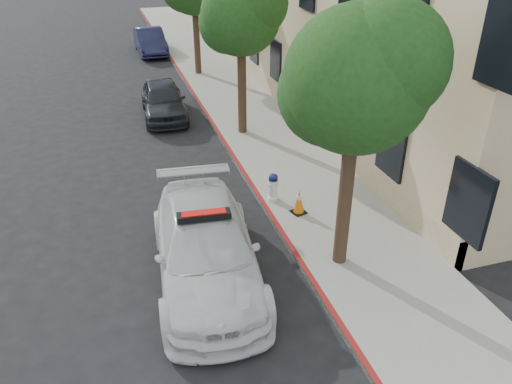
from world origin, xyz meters
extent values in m
plane|color=black|center=(0.00, 0.00, 0.00)|extent=(120.00, 120.00, 0.00)
cube|color=gray|center=(3.60, 10.00, 0.07)|extent=(3.20, 50.00, 0.15)
cube|color=maroon|center=(2.06, 10.00, 0.07)|extent=(0.12, 50.00, 0.15)
cylinder|color=black|center=(2.90, -2.00, 1.80)|extent=(0.30, 0.30, 3.30)
sphere|color=#1A3A12|center=(2.90, -2.00, 4.25)|extent=(2.80, 2.80, 2.80)
sphere|color=#1A3A12|center=(3.30, -2.30, 4.65)|extent=(2.24, 2.24, 2.24)
sphere|color=#1A3A12|center=(2.55, -1.70, 3.95)|extent=(2.10, 2.10, 2.10)
cylinder|color=black|center=(2.90, 6.00, 1.74)|extent=(0.30, 0.30, 3.19)
sphere|color=#1A3A12|center=(2.90, 6.00, 4.14)|extent=(2.60, 2.60, 2.60)
sphere|color=#1A3A12|center=(3.30, 5.70, 4.54)|extent=(2.08, 2.08, 2.08)
sphere|color=#1A3A12|center=(2.55, 6.30, 3.84)|extent=(1.95, 1.95, 1.95)
cylinder|color=black|center=(2.90, 14.00, 1.86)|extent=(0.30, 0.30, 3.41)
imported|color=silver|center=(-0.03, -1.55, 0.76)|extent=(2.60, 5.39, 1.51)
cube|color=black|center=(-0.03, -1.55, 1.57)|extent=(1.12, 0.38, 0.14)
cube|color=#A50A07|center=(-0.03, -1.55, 1.63)|extent=(0.92, 0.30, 0.06)
imported|color=black|center=(0.49, 8.76, 0.68)|extent=(1.80, 4.07, 1.36)
imported|color=#161838|center=(1.20, 19.33, 0.70)|extent=(1.58, 4.27, 1.40)
cylinder|color=white|center=(2.35, 1.01, 0.20)|extent=(0.30, 0.30, 0.09)
cylinder|color=white|center=(2.35, 1.01, 0.50)|extent=(0.23, 0.23, 0.52)
ellipsoid|color=navy|center=(2.35, 1.01, 0.85)|extent=(0.25, 0.25, 0.17)
cylinder|color=white|center=(2.35, 1.01, 0.62)|extent=(0.33, 0.13, 0.09)
cylinder|color=white|center=(2.35, 1.01, 0.62)|extent=(0.11, 0.18, 0.09)
cube|color=black|center=(2.77, 0.18, 0.16)|extent=(0.43, 0.43, 0.03)
cone|color=orange|center=(2.77, 0.18, 0.50)|extent=(0.27, 0.27, 0.64)
cylinder|color=white|center=(2.77, 0.18, 0.60)|extent=(0.15, 0.15, 0.10)
camera|label=1|loc=(-1.55, -10.12, 6.91)|focal=35.00mm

